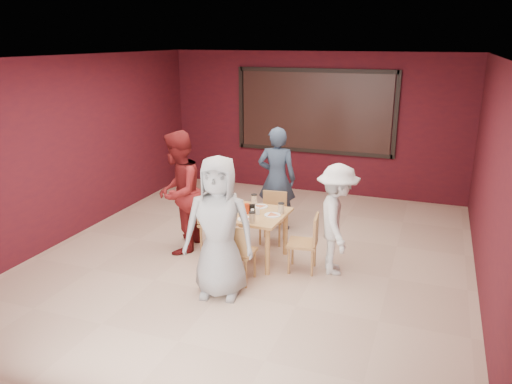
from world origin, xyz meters
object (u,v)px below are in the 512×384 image
(diner_left, at_px, (178,192))
(diner_right, at_px, (337,220))
(chair_front, at_px, (237,250))
(diner_front, at_px, (219,228))
(dining_table, at_px, (253,219))
(chair_left, at_px, (213,221))
(diner_back, at_px, (277,179))
(chair_right, at_px, (308,240))
(chair_back, at_px, (273,214))

(diner_left, bearing_deg, diner_right, 80.77)
(chair_front, relative_size, diner_front, 0.46)
(dining_table, distance_m, chair_left, 0.70)
(dining_table, distance_m, diner_back, 1.33)
(chair_left, xyz_separation_m, diner_front, (0.64, -1.18, 0.41))
(chair_front, bearing_deg, chair_right, 40.96)
(chair_back, relative_size, diner_right, 0.52)
(dining_table, height_order, diner_back, diner_back)
(diner_left, bearing_deg, diner_back, 130.79)
(diner_left, bearing_deg, chair_left, 96.85)
(chair_front, relative_size, diner_back, 0.48)
(diner_back, bearing_deg, chair_right, 112.67)
(chair_left, bearing_deg, chair_right, -7.24)
(chair_left, xyz_separation_m, diner_left, (-0.47, -0.15, 0.43))
(diner_left, distance_m, diner_right, 2.32)
(chair_left, distance_m, diner_left, 0.65)
(chair_back, height_order, diner_front, diner_front)
(chair_front, distance_m, diner_front, 0.54)
(chair_right, height_order, diner_right, diner_right)
(chair_front, distance_m, diner_right, 1.38)
(diner_back, bearing_deg, diner_front, 81.12)
(chair_right, xyz_separation_m, diner_right, (0.36, 0.10, 0.30))
(chair_right, distance_m, diner_right, 0.48)
(chair_front, bearing_deg, diner_front, -104.30)
(dining_table, xyz_separation_m, chair_left, (-0.68, 0.11, -0.16))
(dining_table, height_order, chair_left, dining_table)
(chair_right, relative_size, diner_back, 0.47)
(dining_table, xyz_separation_m, diner_front, (-0.03, -1.07, 0.25))
(chair_right, bearing_deg, diner_front, -130.32)
(chair_front, bearing_deg, dining_table, 94.00)
(dining_table, height_order, chair_right, dining_table)
(dining_table, xyz_separation_m, diner_right, (1.17, 0.03, 0.12))
(chair_left, bearing_deg, diner_left, -162.33)
(dining_table, relative_size, diner_front, 0.53)
(diner_front, relative_size, diner_back, 1.03)
(diner_right, bearing_deg, chair_left, 70.28)
(chair_left, relative_size, diner_front, 0.47)
(chair_left, height_order, chair_right, chair_left)
(diner_front, relative_size, diner_left, 0.98)
(chair_back, xyz_separation_m, diner_back, (-0.12, 0.53, 0.41))
(chair_back, bearing_deg, diner_back, 102.68)
(dining_table, bearing_deg, diner_back, 93.41)
(diner_front, bearing_deg, diner_back, 80.05)
(chair_right, xyz_separation_m, diner_back, (-0.89, 1.39, 0.40))
(diner_front, bearing_deg, dining_table, 77.16)
(diner_back, bearing_deg, diner_right, 124.27)
(chair_back, xyz_separation_m, chair_right, (0.77, -0.85, 0.01))
(chair_left, height_order, diner_back, diner_back)
(chair_back, xyz_separation_m, diner_front, (-0.08, -1.85, 0.44))
(chair_front, xyz_separation_m, diner_back, (-0.13, 2.04, 0.39))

